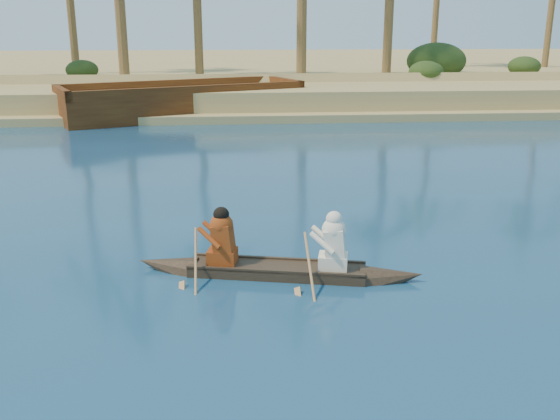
{
  "coord_description": "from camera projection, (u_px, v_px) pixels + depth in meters",
  "views": [
    {
      "loc": [
        -2.7,
        -6.04,
        4.35
      ],
      "look_at": [
        -1.76,
        5.11,
        1.0
      ],
      "focal_mm": 40.0,
      "sensor_mm": 36.0,
      "label": 1
    }
  ],
  "objects": [
    {
      "name": "ground",
      "position": [
        468.0,
        414.0,
        7.23
      ],
      "size": [
        160.0,
        160.0,
        0.0
      ],
      "primitive_type": "plane",
      "color": "#0B294C",
      "rests_on": "ground"
    },
    {
      "name": "canoe",
      "position": [
        277.0,
        261.0,
        11.17
      ],
      "size": [
        5.19,
        1.77,
        1.42
      ],
      "rotation": [
        0.0,
        0.0,
        -0.22
      ],
      "color": "#382D1E",
      "rests_on": "ground"
    },
    {
      "name": "barge_mid",
      "position": [
        183.0,
        103.0,
        30.34
      ],
      "size": [
        12.06,
        7.92,
        1.91
      ],
      "rotation": [
        0.0,
        0.0,
        0.39
      ],
      "color": "#5C3413",
      "rests_on": "ground"
    },
    {
      "name": "shrub_cluster",
      "position": [
        272.0,
        79.0,
        36.96
      ],
      "size": [
        100.0,
        6.0,
        2.4
      ],
      "primitive_type": null,
      "color": "#1A3112",
      "rests_on": "ground"
    },
    {
      "name": "sandy_embankment",
      "position": [
        259.0,
        72.0,
        51.84
      ],
      "size": [
        150.0,
        51.0,
        1.5
      ],
      "color": "tan",
      "rests_on": "ground"
    }
  ]
}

